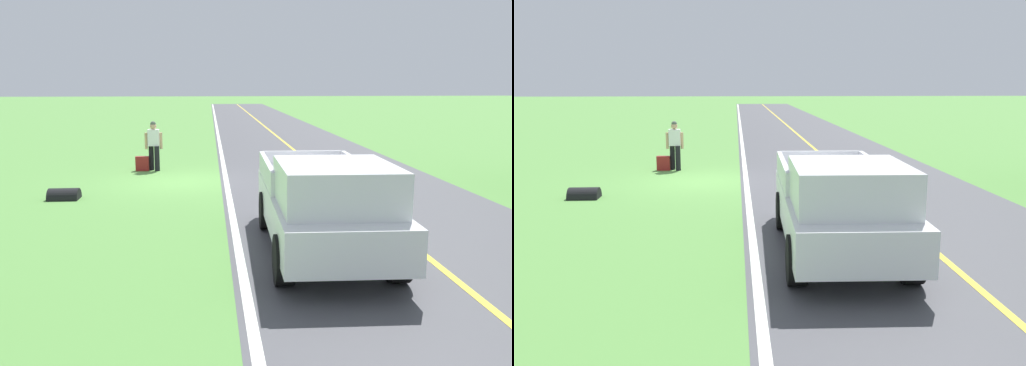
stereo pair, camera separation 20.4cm
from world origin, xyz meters
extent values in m
plane|color=#568E42|center=(0.00, 0.00, 0.00)|extent=(200.00, 200.00, 0.00)
cube|color=#47474C|center=(-4.69, 0.00, 0.00)|extent=(7.13, 120.00, 0.00)
cube|color=silver|center=(-1.30, 0.00, 0.01)|extent=(0.16, 117.60, 0.00)
cube|color=gold|center=(-4.69, 0.00, 0.01)|extent=(0.14, 117.60, 0.00)
cylinder|color=black|center=(1.07, -2.22, 0.44)|extent=(0.18, 0.18, 0.88)
cylinder|color=black|center=(1.29, -2.45, 0.44)|extent=(0.18, 0.18, 0.88)
cube|color=white|center=(1.18, -2.33, 1.17)|extent=(0.40, 0.26, 0.58)
sphere|color=tan|center=(1.18, -2.33, 1.57)|extent=(0.23, 0.23, 0.23)
sphere|color=#4C564C|center=(1.18, -2.33, 1.65)|extent=(0.20, 0.20, 0.20)
cube|color=#591E19|center=(1.18, -2.53, 1.20)|extent=(0.32, 0.20, 0.44)
cylinder|color=tan|center=(0.92, -2.32, 1.06)|extent=(0.10, 0.10, 0.58)
cylinder|color=tan|center=(1.44, -2.31, 1.06)|extent=(0.10, 0.10, 0.58)
cube|color=maroon|center=(1.60, -2.28, 0.26)|extent=(0.46, 0.20, 0.51)
cube|color=silver|center=(-2.85, 7.34, 0.75)|extent=(2.14, 5.45, 0.70)
cube|color=silver|center=(-2.82, 8.53, 1.46)|extent=(1.89, 2.21, 0.72)
cube|color=black|center=(-2.82, 8.53, 1.53)|extent=(1.71, 1.34, 0.43)
cube|color=silver|center=(-3.82, 6.29, 1.33)|extent=(0.18, 3.03, 0.45)
cube|color=silver|center=(-1.94, 6.24, 1.33)|extent=(0.18, 3.03, 0.45)
cube|color=silver|center=(-2.92, 4.75, 1.33)|extent=(1.84, 0.15, 0.45)
cylinder|color=black|center=(-3.71, 9.11, 0.40)|extent=(0.32, 0.81, 0.80)
cylinder|color=black|center=(-1.91, 9.07, 0.40)|extent=(0.32, 0.81, 0.80)
cylinder|color=black|center=(-3.79, 5.81, 0.40)|extent=(0.32, 0.81, 0.80)
cylinder|color=black|center=(-1.99, 5.77, 0.40)|extent=(0.32, 0.81, 0.80)
cylinder|color=black|center=(3.14, 2.36, 0.00)|extent=(0.80, 0.60, 0.60)
camera|label=1|loc=(-0.79, 17.09, 3.13)|focal=38.21mm
camera|label=2|loc=(-0.99, 17.11, 3.13)|focal=38.21mm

